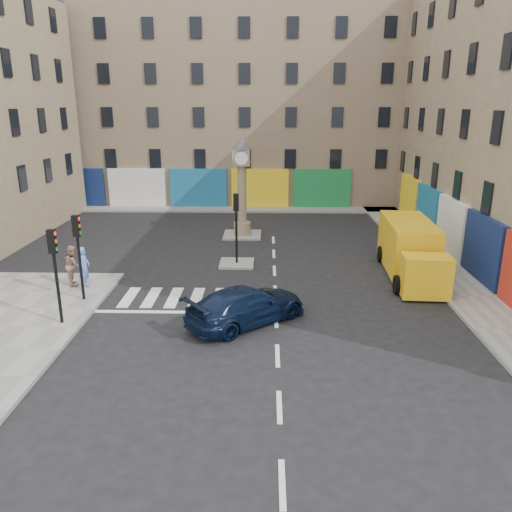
{
  "coord_description": "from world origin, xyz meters",
  "views": [
    {
      "loc": [
        -0.37,
        -17.29,
        8.28
      ],
      "look_at": [
        -0.86,
        3.08,
        2.0
      ],
      "focal_mm": 35.0,
      "sensor_mm": 36.0,
      "label": 1
    }
  ],
  "objects_px": {
    "pedestrian_tan": "(73,265)",
    "clock_pillar": "(242,181)",
    "navy_sedan": "(247,305)",
    "yellow_van": "(411,250)",
    "pedestrian_blue": "(84,268)",
    "traffic_light_island": "(236,217)",
    "traffic_light_left_near": "(55,261)",
    "traffic_light_left_far": "(78,244)"
  },
  "relations": [
    {
      "from": "traffic_light_left_near",
      "to": "pedestrian_blue",
      "type": "height_order",
      "value": "traffic_light_left_near"
    },
    {
      "from": "pedestrian_blue",
      "to": "traffic_light_island",
      "type": "bearing_deg",
      "value": -59.15
    },
    {
      "from": "traffic_light_left_near",
      "to": "pedestrian_tan",
      "type": "relative_size",
      "value": 1.97
    },
    {
      "from": "traffic_light_left_near",
      "to": "pedestrian_tan",
      "type": "bearing_deg",
      "value": 104.2
    },
    {
      "from": "navy_sedan",
      "to": "pedestrian_tan",
      "type": "height_order",
      "value": "pedestrian_tan"
    },
    {
      "from": "pedestrian_blue",
      "to": "pedestrian_tan",
      "type": "height_order",
      "value": "pedestrian_blue"
    },
    {
      "from": "traffic_light_left_far",
      "to": "clock_pillar",
      "type": "height_order",
      "value": "clock_pillar"
    },
    {
      "from": "traffic_light_left_far",
      "to": "clock_pillar",
      "type": "xyz_separation_m",
      "value": [
        6.3,
        11.4,
        0.93
      ]
    },
    {
      "from": "navy_sedan",
      "to": "traffic_light_left_far",
      "type": "bearing_deg",
      "value": 35.01
    },
    {
      "from": "pedestrian_tan",
      "to": "clock_pillar",
      "type": "bearing_deg",
      "value": -64.33
    },
    {
      "from": "traffic_light_left_near",
      "to": "pedestrian_blue",
      "type": "distance_m",
      "value": 4.04
    },
    {
      "from": "yellow_van",
      "to": "pedestrian_blue",
      "type": "distance_m",
      "value": 15.63
    },
    {
      "from": "pedestrian_tan",
      "to": "traffic_light_left_far",
      "type": "bearing_deg",
      "value": -176.38
    },
    {
      "from": "yellow_van",
      "to": "pedestrian_blue",
      "type": "xyz_separation_m",
      "value": [
        -15.4,
        -2.66,
        -0.16
      ]
    },
    {
      "from": "traffic_light_left_near",
      "to": "yellow_van",
      "type": "xyz_separation_m",
      "value": [
        15.04,
        6.4,
        -1.33
      ]
    },
    {
      "from": "traffic_light_left_far",
      "to": "traffic_light_island",
      "type": "relative_size",
      "value": 1.0
    },
    {
      "from": "navy_sedan",
      "to": "pedestrian_blue",
      "type": "relative_size",
      "value": 2.57
    },
    {
      "from": "navy_sedan",
      "to": "yellow_van",
      "type": "relative_size",
      "value": 0.69
    },
    {
      "from": "navy_sedan",
      "to": "pedestrian_tan",
      "type": "distance_m",
      "value": 9.03
    },
    {
      "from": "traffic_light_left_near",
      "to": "navy_sedan",
      "type": "relative_size",
      "value": 0.74
    },
    {
      "from": "traffic_light_left_far",
      "to": "traffic_light_island",
      "type": "height_order",
      "value": "traffic_light_left_far"
    },
    {
      "from": "navy_sedan",
      "to": "yellow_van",
      "type": "height_order",
      "value": "yellow_van"
    },
    {
      "from": "yellow_van",
      "to": "pedestrian_blue",
      "type": "bearing_deg",
      "value": -166.88
    },
    {
      "from": "yellow_van",
      "to": "traffic_light_left_near",
      "type": "bearing_deg",
      "value": -153.62
    },
    {
      "from": "traffic_light_left_near",
      "to": "navy_sedan",
      "type": "xyz_separation_m",
      "value": [
        7.13,
        0.48,
        -1.89
      ]
    },
    {
      "from": "yellow_van",
      "to": "pedestrian_tan",
      "type": "distance_m",
      "value": 16.25
    },
    {
      "from": "traffic_light_left_near",
      "to": "traffic_light_island",
      "type": "relative_size",
      "value": 1.0
    },
    {
      "from": "traffic_light_island",
      "to": "pedestrian_blue",
      "type": "xyz_separation_m",
      "value": [
        -6.67,
        -4.06,
        -1.46
      ]
    },
    {
      "from": "pedestrian_blue",
      "to": "navy_sedan",
      "type": "bearing_deg",
      "value": -113.99
    },
    {
      "from": "clock_pillar",
      "to": "traffic_light_island",
      "type": "bearing_deg",
      "value": -90.0
    },
    {
      "from": "navy_sedan",
      "to": "traffic_light_left_near",
      "type": "bearing_deg",
      "value": 53.92
    },
    {
      "from": "navy_sedan",
      "to": "pedestrian_tan",
      "type": "xyz_separation_m",
      "value": [
        -8.2,
        3.75,
        0.36
      ]
    },
    {
      "from": "traffic_light_island",
      "to": "pedestrian_tan",
      "type": "relative_size",
      "value": 1.97
    },
    {
      "from": "clock_pillar",
      "to": "pedestrian_blue",
      "type": "xyz_separation_m",
      "value": [
        -6.67,
        -10.06,
        -2.42
      ]
    },
    {
      "from": "traffic_light_left_far",
      "to": "navy_sedan",
      "type": "relative_size",
      "value": 0.74
    },
    {
      "from": "traffic_light_island",
      "to": "traffic_light_left_far",
      "type": "bearing_deg",
      "value": -139.4
    },
    {
      "from": "traffic_light_island",
      "to": "clock_pillar",
      "type": "bearing_deg",
      "value": 90.0
    },
    {
      "from": "traffic_light_left_far",
      "to": "yellow_van",
      "type": "relative_size",
      "value": 0.51
    },
    {
      "from": "clock_pillar",
      "to": "navy_sedan",
      "type": "distance_m",
      "value": 13.64
    },
    {
      "from": "clock_pillar",
      "to": "pedestrian_tan",
      "type": "relative_size",
      "value": 3.25
    },
    {
      "from": "navy_sedan",
      "to": "pedestrian_blue",
      "type": "bearing_deg",
      "value": 26.61
    },
    {
      "from": "pedestrian_tan",
      "to": "pedestrian_blue",
      "type": "bearing_deg",
      "value": -151.58
    }
  ]
}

